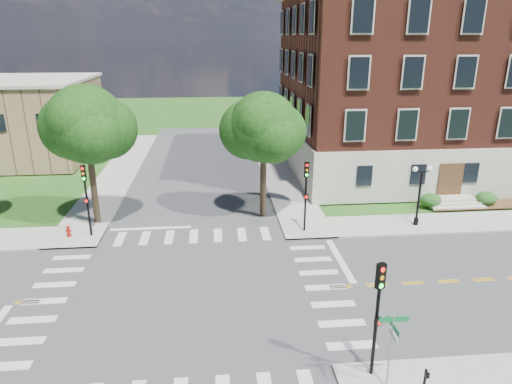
{
  "coord_description": "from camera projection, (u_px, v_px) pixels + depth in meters",
  "views": [
    {
      "loc": [
        1.57,
        -20.75,
        12.64
      ],
      "look_at": [
        4.11,
        6.61,
        3.2
      ],
      "focal_mm": 32.0,
      "sensor_mm": 36.0,
      "label": 1
    }
  ],
  "objects": [
    {
      "name": "ground",
      "position": [
        189.0,
        294.0,
        23.51
      ],
      "size": [
        160.0,
        160.0,
        0.0
      ],
      "primitive_type": "plane",
      "color": "#235317",
      "rests_on": "ground"
    },
    {
      "name": "traffic_signal_ne",
      "position": [
        306.0,
        188.0,
        29.92
      ],
      "size": [
        0.36,
        0.4,
        4.8
      ],
      "color": "black",
      "rests_on": "ground"
    },
    {
      "name": "road_ew",
      "position": [
        189.0,
        294.0,
        23.51
      ],
      "size": [
        90.0,
        12.0,
        0.01
      ],
      "primitive_type": "cube",
      "color": "#3D3D3F",
      "rests_on": "ground"
    },
    {
      "name": "tree_d",
      "position": [
        263.0,
        128.0,
        31.59
      ],
      "size": [
        4.93,
        4.93,
        8.98
      ],
      "color": "#2E2317",
      "rests_on": "ground"
    },
    {
      "name": "traffic_signal_nw",
      "position": [
        86.0,
        192.0,
        29.17
      ],
      "size": [
        0.37,
        0.43,
        4.8
      ],
      "color": "black",
      "rests_on": "ground"
    },
    {
      "name": "sidewalk_ne",
      "position": [
        377.0,
        190.0,
        39.31
      ],
      "size": [
        34.0,
        34.0,
        0.12
      ],
      "color": "#9E9B93",
      "rests_on": "ground"
    },
    {
      "name": "stop_bar_east",
      "position": [
        340.0,
        260.0,
        27.1
      ],
      "size": [
        0.4,
        5.5,
        0.0
      ],
      "primitive_type": "cube",
      "color": "silver",
      "rests_on": "ground"
    },
    {
      "name": "fire_hydrant",
      "position": [
        69.0,
        231.0,
        29.92
      ],
      "size": [
        0.35,
        0.35,
        0.75
      ],
      "color": "#99100B",
      "rests_on": "ground"
    },
    {
      "name": "twin_lamp_west",
      "position": [
        420.0,
        192.0,
        31.12
      ],
      "size": [
        1.36,
        0.36,
        4.23
      ],
      "color": "black",
      "rests_on": "ground"
    },
    {
      "name": "road_ns",
      "position": [
        189.0,
        294.0,
        23.51
      ],
      "size": [
        12.0,
        90.0,
        0.01
      ],
      "primitive_type": "cube",
      "color": "#3D3D3F",
      "rests_on": "ground"
    },
    {
      "name": "crosswalk_east",
      "position": [
        326.0,
        288.0,
        24.14
      ],
      "size": [
        2.2,
        10.2,
        0.02
      ],
      "primitive_type": null,
      "color": "silver",
      "rests_on": "ground"
    },
    {
      "name": "main_building",
      "position": [
        448.0,
        83.0,
        43.61
      ],
      "size": [
        30.6,
        22.4,
        16.5
      ],
      "color": "beige",
      "rests_on": "ground"
    },
    {
      "name": "street_sign_pole",
      "position": [
        392.0,
        339.0,
        16.41
      ],
      "size": [
        1.1,
        1.1,
        3.1
      ],
      "color": "gray",
      "rests_on": "ground"
    },
    {
      "name": "traffic_signal_se",
      "position": [
        378.0,
        306.0,
        16.84
      ],
      "size": [
        0.38,
        0.46,
        4.8
      ],
      "color": "black",
      "rests_on": "ground"
    },
    {
      "name": "push_button_post",
      "position": [
        425.0,
        382.0,
        16.46
      ],
      "size": [
        0.14,
        0.21,
        1.2
      ],
      "color": "black",
      "rests_on": "ground"
    },
    {
      "name": "tree_c",
      "position": [
        86.0,
        125.0,
        30.16
      ],
      "size": [
        5.24,
        5.24,
        9.6
      ],
      "color": "#2E2317",
      "rests_on": "ground"
    },
    {
      "name": "sidewalk_nw",
      "position": [
        5.0,
        201.0,
        36.63
      ],
      "size": [
        34.0,
        34.0,
        0.12
      ],
      "color": "#9E9B93",
      "rests_on": "ground"
    }
  ]
}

